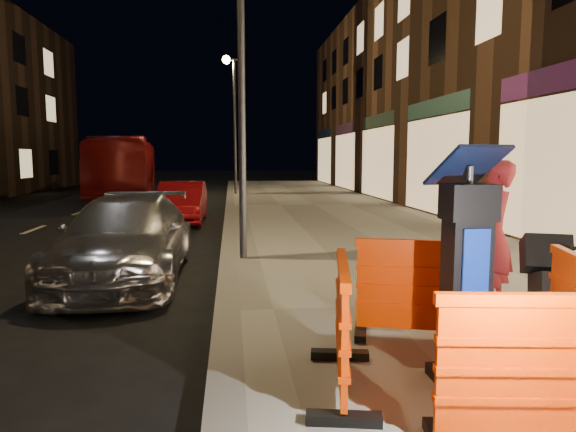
{
  "coord_description": "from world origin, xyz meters",
  "views": [
    {
      "loc": [
        0.06,
        -5.67,
        1.89
      ],
      "look_at": [
        0.8,
        1.0,
        1.1
      ],
      "focal_mm": 32.0,
      "sensor_mm": 36.0,
      "label": 1
    }
  ],
  "objects": [
    {
      "name": "car_red",
      "position": [
        -1.34,
        9.01,
        0.0
      ],
      "size": [
        1.24,
        3.53,
        1.16
      ],
      "primitive_type": "imported",
      "rotation": [
        0.0,
        0.0,
        -0.0
      ],
      "color": "maroon",
      "rests_on": "ground"
    },
    {
      "name": "street_lamp_far",
      "position": [
        0.25,
        18.0,
        3.15
      ],
      "size": [
        0.12,
        0.12,
        6.0
      ],
      "primitive_type": "cylinder",
      "color": "#3F3F44",
      "rests_on": "sidewalk"
    },
    {
      "name": "man",
      "position": [
        2.96,
        -0.3,
        1.0
      ],
      "size": [
        0.71,
        0.73,
        1.69
      ],
      "primitive_type": "imported",
      "rotation": [
        0.0,
        0.0,
        -2.29
      ],
      "color": "maroon",
      "rests_on": "sidewalk"
    },
    {
      "name": "car_silver",
      "position": [
        -1.55,
        2.34,
        0.0
      ],
      "size": [
        1.77,
        4.33,
        1.26
      ],
      "primitive_type": "imported",
      "rotation": [
        0.0,
        0.0,
        0.0
      ],
      "color": "#B6B6BB",
      "rests_on": "ground"
    },
    {
      "name": "bus_doubledecker",
      "position": [
        -4.69,
        18.15,
        0.0
      ],
      "size": [
        3.3,
        9.86,
        2.69
      ],
      "primitive_type": "imported",
      "rotation": [
        0.0,
        0.0,
        0.11
      ],
      "color": "maroon",
      "rests_on": "ground"
    },
    {
      "name": "stroller",
      "position": [
        3.16,
        -1.2,
        0.63
      ],
      "size": [
        0.74,
        0.89,
        0.96
      ],
      "primitive_type": "cube",
      "rotation": [
        0.0,
        0.0,
        -0.37
      ],
      "color": "black",
      "rests_on": "sidewalk"
    },
    {
      "name": "barrier_front",
      "position": [
        1.82,
        -2.98,
        0.63
      ],
      "size": [
        1.28,
        0.66,
        0.96
      ],
      "primitive_type": "cube",
      "rotation": [
        0.0,
        0.0,
        -0.13
      ],
      "color": "#E23300",
      "rests_on": "sidewalk"
    },
    {
      "name": "ground_plane",
      "position": [
        0.0,
        0.0,
        0.0
      ],
      "size": [
        120.0,
        120.0,
        0.0
      ],
      "primitive_type": "plane",
      "color": "black",
      "rests_on": "ground"
    },
    {
      "name": "street_lamp_mid",
      "position": [
        0.25,
        3.0,
        3.15
      ],
      "size": [
        0.12,
        0.12,
        6.0
      ],
      "primitive_type": "cylinder",
      "color": "#3F3F44",
      "rests_on": "sidewalk"
    },
    {
      "name": "parking_kiosk",
      "position": [
        1.82,
        -2.03,
        1.01
      ],
      "size": [
        0.65,
        0.65,
        1.71
      ],
      "primitive_type": "cube",
      "rotation": [
        0.0,
        0.0,
        -0.22
      ],
      "color": "black",
      "rests_on": "sidewalk"
    },
    {
      "name": "barrier_kerbside",
      "position": [
        0.87,
        -2.03,
        0.63
      ],
      "size": [
        0.72,
        1.3,
        0.96
      ],
      "primitive_type": "cube",
      "rotation": [
        0.0,
        0.0,
        1.39
      ],
      "color": "#E23300",
      "rests_on": "sidewalk"
    },
    {
      "name": "kerb",
      "position": [
        0.0,
        0.0,
        0.07
      ],
      "size": [
        0.3,
        60.0,
        0.15
      ],
      "primitive_type": "cube",
      "color": "slate",
      "rests_on": "ground"
    },
    {
      "name": "sidewalk",
      "position": [
        3.0,
        0.0,
        0.07
      ],
      "size": [
        6.0,
        60.0,
        0.15
      ],
      "primitive_type": "cube",
      "color": "gray",
      "rests_on": "ground"
    },
    {
      "name": "barrier_back",
      "position": [
        1.82,
        -1.08,
        0.63
      ],
      "size": [
        1.32,
        0.82,
        0.96
      ],
      "primitive_type": "cube",
      "rotation": [
        0.0,
        0.0,
        -0.27
      ],
      "color": "#E23300",
      "rests_on": "sidewalk"
    }
  ]
}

